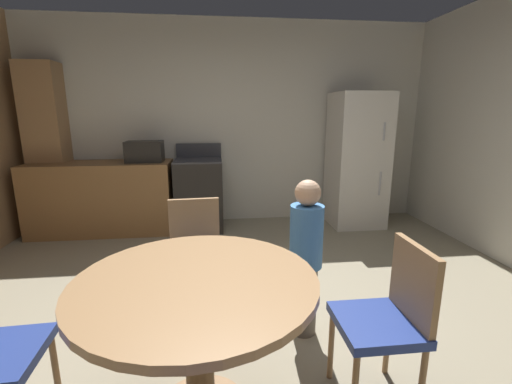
{
  "coord_description": "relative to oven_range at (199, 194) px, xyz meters",
  "views": [
    {
      "loc": [
        -0.22,
        -2.02,
        1.51
      ],
      "look_at": [
        0.1,
        0.71,
        0.87
      ],
      "focal_mm": 24.17,
      "sensor_mm": 36.0,
      "label": 1
    }
  ],
  "objects": [
    {
      "name": "kitchen_counter",
      "position": [
        -1.22,
        -0.0,
        -0.02
      ],
      "size": [
        1.73,
        0.6,
        0.9
      ],
      "primitive_type": "cube",
      "color": "olive",
      "rests_on": "ground"
    },
    {
      "name": "ground_plane",
      "position": [
        0.44,
        -2.43,
        -0.47
      ],
      "size": [
        14.0,
        14.0,
        0.0
      ],
      "primitive_type": "plane",
      "color": "gray"
    },
    {
      "name": "chair_east",
      "position": [
        1.09,
        -2.96,
        0.03
      ],
      "size": [
        0.4,
        0.4,
        0.87
      ],
      "rotation": [
        0.0,
        0.0,
        3.14
      ],
      "color": "#9E754C",
      "rests_on": "ground"
    },
    {
      "name": "wall_back",
      "position": [
        0.44,
        0.4,
        0.88
      ],
      "size": [
        5.65,
        0.12,
        2.7
      ],
      "primitive_type": "cube",
      "color": "beige",
      "rests_on": "ground"
    },
    {
      "name": "refrigerator",
      "position": [
        2.1,
        -0.05,
        0.41
      ],
      "size": [
        0.68,
        0.68,
        1.76
      ],
      "color": "silver",
      "rests_on": "ground"
    },
    {
      "name": "oven_range",
      "position": [
        0.0,
        0.0,
        0.0
      ],
      "size": [
        0.6,
        0.6,
        1.1
      ],
      "color": "black",
      "rests_on": "ground"
    },
    {
      "name": "microwave",
      "position": [
        -0.66,
        -0.0,
        0.56
      ],
      "size": [
        0.44,
        0.32,
        0.26
      ],
      "primitive_type": "cube",
      "color": "black",
      "rests_on": "kitchen_counter"
    },
    {
      "name": "pantry_column",
      "position": [
        -1.86,
        0.18,
        0.58
      ],
      "size": [
        0.44,
        0.36,
        2.1
      ],
      "primitive_type": "cube",
      "color": "#9E754C",
      "rests_on": "ground"
    },
    {
      "name": "chair_north",
      "position": [
        0.06,
        -1.99,
        0.03
      ],
      "size": [
        0.43,
        0.43,
        0.87
      ],
      "rotation": [
        0.0,
        0.0,
        4.78
      ],
      "color": "#9E754C",
      "rests_on": "ground"
    },
    {
      "name": "dining_table",
      "position": [
        0.12,
        -2.96,
        0.13
      ],
      "size": [
        1.14,
        1.14,
        0.76
      ],
      "color": "#9E754C",
      "rests_on": "ground"
    },
    {
      "name": "person_child",
      "position": [
        0.81,
        -2.35,
        0.11
      ],
      "size": [
        0.31,
        0.31,
        1.09
      ],
      "rotation": [
        0.0,
        0.0,
        3.87
      ],
      "color": "#665B51",
      "rests_on": "ground"
    }
  ]
}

